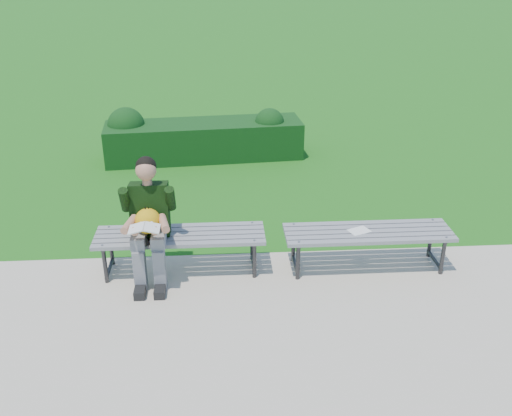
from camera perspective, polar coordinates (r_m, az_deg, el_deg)
The scene contains 7 objects.
ground at distance 6.61m, azimuth -2.53°, elevation -4.76°, with size 80.00×80.00×0.00m.
walkway at distance 5.15m, azimuth -1.99°, elevation -14.34°, with size 30.00×3.50×0.02m.
hedge at distance 9.55m, azimuth -5.69°, elevation 7.03°, with size 3.27×1.07×0.87m.
bench_left at distance 6.13m, azimuth -7.58°, elevation -3.03°, with size 1.80×0.50×0.46m.
bench_right at distance 6.26m, azimuth 11.13°, elevation -2.69°, with size 1.80×0.50×0.46m.
seated_boy at distance 5.94m, azimuth -10.68°, elevation -0.99°, with size 0.56×0.76×1.31m.
paper_sheet at distance 6.21m, azimuth 10.28°, elevation -2.26°, with size 0.27×0.23×0.01m.
Camera 1 is at (-0.09, -5.74, 3.28)m, focal length 40.00 mm.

